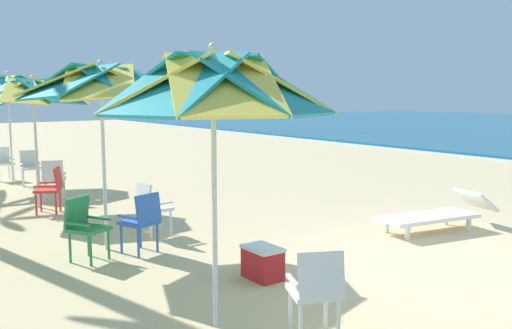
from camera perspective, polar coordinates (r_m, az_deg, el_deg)
ground_plane at (r=7.67m, az=18.31°, el=-10.04°), size 80.00×80.00×0.00m
beach_umbrella_0 at (r=5.16m, az=-4.41°, el=7.94°), size 2.27×2.27×2.71m
plastic_chair_0 at (r=5.15m, az=6.24°, el=-12.54°), size 0.60×0.58×0.87m
beach_umbrella_1 at (r=8.08m, az=-15.66°, el=7.94°), size 2.33×2.33×2.71m
plastic_chair_1 at (r=7.94m, az=-11.64°, el=-5.52°), size 0.58×0.55×0.87m
plastic_chair_2 at (r=8.85m, az=-10.74°, el=-4.16°), size 0.46×0.49×0.87m
plastic_chair_3 at (r=7.81m, az=-17.21°, el=-5.90°), size 0.62×0.60×0.87m
beach_umbrella_2 at (r=11.55m, az=-21.94°, el=6.85°), size 2.23×2.23×2.59m
plastic_chair_4 at (r=11.04m, az=-20.31°, el=-2.20°), size 0.60×0.62×0.87m
plastic_chair_5 at (r=12.28m, az=-20.11°, el=-1.25°), size 0.60×0.58×0.87m
beach_umbrella_3 at (r=14.82m, az=-24.18°, el=7.26°), size 2.20×2.20×2.76m
plastic_chair_6 at (r=15.69m, az=-24.61°, el=0.32°), size 0.51×0.48×0.87m
plastic_chair_7 at (r=14.52m, az=-22.24°, el=-0.08°), size 0.53×0.50×0.87m
sun_lounger_1 at (r=9.58m, az=18.19°, el=-4.83°), size 0.99×2.22×0.62m
cooler_box at (r=6.83m, az=0.69°, el=-10.06°), size 0.50×0.34×0.40m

